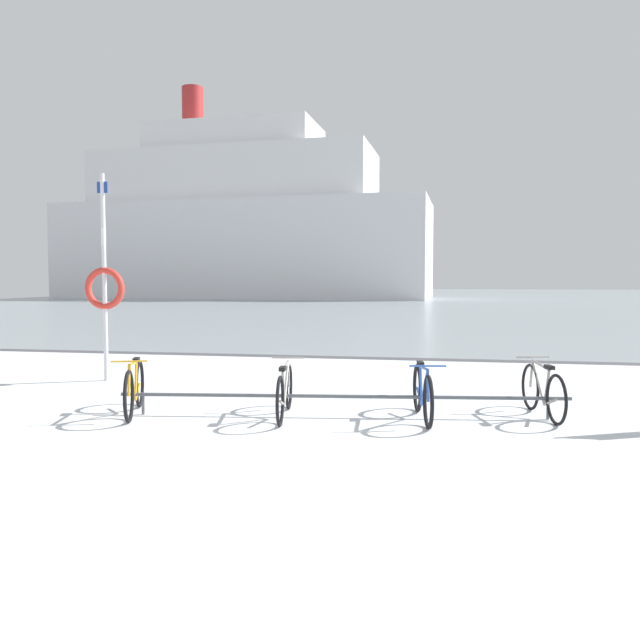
% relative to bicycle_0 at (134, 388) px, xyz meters
% --- Properties ---
extents(ground, '(80.00, 132.00, 0.08)m').
position_rel_bicycle_0_xyz_m(ground, '(2.60, 50.70, -0.40)').
color(ground, silver).
extents(bike_rack, '(6.07, 0.82, 0.31)m').
position_rel_bicycle_0_xyz_m(bike_rack, '(2.84, 0.37, -0.09)').
color(bike_rack, '#4C5156').
rests_on(bike_rack, ground).
extents(bicycle_0, '(0.65, 1.62, 0.81)m').
position_rel_bicycle_0_xyz_m(bicycle_0, '(0.00, 0.00, 0.00)').
color(bicycle_0, black).
rests_on(bicycle_0, ground).
extents(bicycle_1, '(0.46, 1.72, 0.77)m').
position_rel_bicycle_0_xyz_m(bicycle_1, '(2.08, 0.21, -0.02)').
color(bicycle_1, black).
rests_on(bicycle_1, ground).
extents(bicycle_2, '(0.46, 1.69, 0.79)m').
position_rel_bicycle_0_xyz_m(bicycle_2, '(3.92, 0.38, -0.01)').
color(bicycle_2, black).
rests_on(bicycle_2, ground).
extents(bicycle_3, '(0.48, 1.60, 0.78)m').
position_rel_bicycle_0_xyz_m(bicycle_3, '(5.52, 0.85, -0.01)').
color(bicycle_3, black).
rests_on(bicycle_3, ground).
extents(rescue_post, '(0.78, 0.12, 3.78)m').
position_rel_bicycle_0_xyz_m(rescue_post, '(-1.89, 2.64, 1.43)').
color(rescue_post, silver).
rests_on(rescue_post, ground).
extents(ferry_ship, '(37.97, 13.98, 21.65)m').
position_rel_bicycle_0_xyz_m(ferry_ship, '(-15.48, 54.45, 6.91)').
color(ferry_ship, white).
rests_on(ferry_ship, ground).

